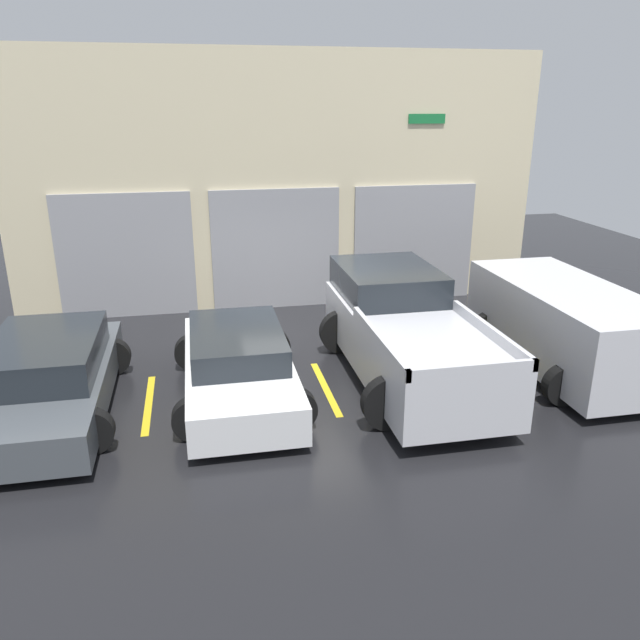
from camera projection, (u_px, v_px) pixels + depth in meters
ground_plane at (307, 350)px, 12.65m from camera, size 28.00×28.00×0.00m
shophouse_building at (281, 186)px, 14.73m from camera, size 12.48×0.68×5.92m
pickup_truck at (405, 332)px, 11.19m from camera, size 2.58×5.11×1.77m
sedan_white at (238, 365)px, 10.51m from camera, size 2.18×4.29×1.17m
sedan_side at (565, 325)px, 11.53m from camera, size 2.33×4.44×1.59m
van_right at (48, 378)px, 9.94m from camera, size 2.30×4.53×1.25m
parking_stripe_left at (149, 404)px, 10.39m from camera, size 0.12×2.20×0.01m
parking_stripe_centre at (326, 388)px, 10.96m from camera, size 0.12×2.20×0.01m
parking_stripe_right at (485, 374)px, 11.53m from camera, size 0.12×2.20×0.01m
parking_stripe_far_right at (630, 361)px, 12.10m from camera, size 0.12×2.20×0.01m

